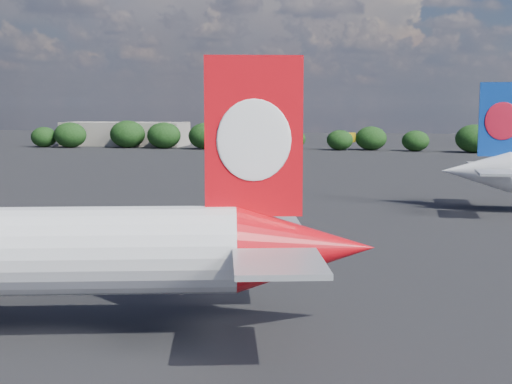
# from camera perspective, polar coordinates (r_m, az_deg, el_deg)

# --- Properties ---
(ground) EXTENTS (500.00, 500.00, 0.00)m
(ground) POSITION_cam_1_polar(r_m,az_deg,el_deg) (105.70, -3.55, -0.90)
(ground) COLOR black
(ground) RESTS_ON ground
(terminal_building) EXTENTS (42.00, 16.00, 8.00)m
(terminal_building) POSITION_cam_1_polar(r_m,az_deg,el_deg) (250.76, -10.41, 4.60)
(terminal_building) COLOR gray
(terminal_building) RESTS_ON ground
(highway_sign) EXTENTS (6.00, 0.30, 4.50)m
(highway_sign) POSITION_cam_1_polar(r_m,az_deg,el_deg) (222.07, -0.54, 4.17)
(highway_sign) COLOR #14642A
(highway_sign) RESTS_ON ground
(billboard_yellow) EXTENTS (5.00, 0.30, 5.50)m
(billboard_yellow) POSITION_cam_1_polar(r_m,az_deg,el_deg) (224.01, 7.33, 4.33)
(billboard_yellow) COLOR yellow
(billboard_yellow) RESTS_ON ground
(horizon_treeline) EXTENTS (201.08, 15.17, 8.96)m
(horizon_treeline) POSITION_cam_1_polar(r_m,az_deg,el_deg) (222.96, 2.92, 4.35)
(horizon_treeline) COLOR black
(horizon_treeline) RESTS_ON ground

